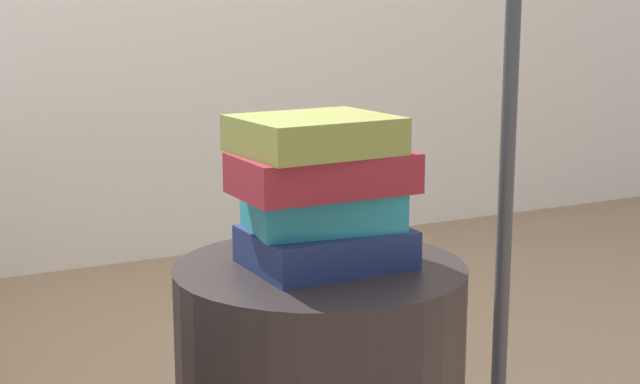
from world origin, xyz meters
name	(u,v)px	position (x,y,z in m)	size (l,w,h in m)	color
book_navy	(327,247)	(0.01, 0.00, 0.55)	(0.24, 0.18, 0.06)	#19234C
book_teal	(323,209)	(0.01, 0.01, 0.60)	(0.22, 0.15, 0.06)	#1E727F
book_maroon	(321,173)	(0.00, -0.01, 0.66)	(0.26, 0.15, 0.06)	maroon
book_olive	(316,135)	(-0.01, 0.00, 0.72)	(0.22, 0.19, 0.06)	olive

